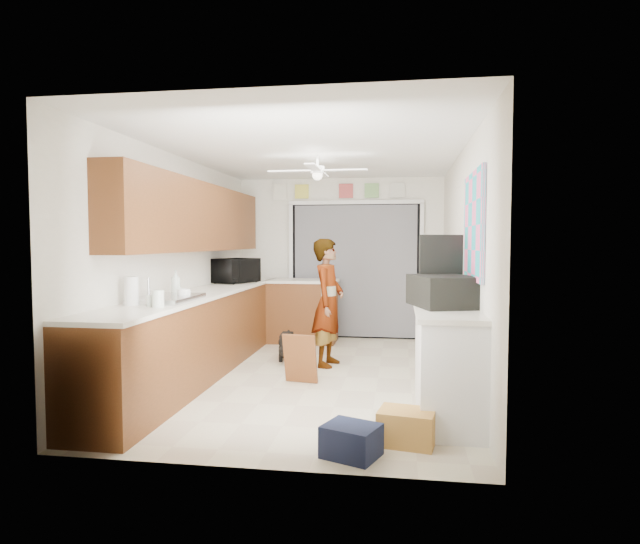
{
  "coord_description": "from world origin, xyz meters",
  "views": [
    {
      "loc": [
        0.94,
        -5.88,
        1.51
      ],
      "look_at": [
        0.0,
        0.4,
        1.15
      ],
      "focal_mm": 30.0,
      "sensor_mm": 36.0,
      "label": 1
    }
  ],
  "objects": [
    {
      "name": "navy_crate",
      "position": [
        0.61,
        -2.2,
        0.11
      ],
      "size": [
        0.45,
        0.42,
        0.22
      ],
      "primitive_type": "cube",
      "rotation": [
        0.0,
        0.0,
        -0.38
      ],
      "color": "#141A33",
      "rests_on": "floor"
    },
    {
      "name": "wall_left",
      "position": [
        -1.6,
        0.0,
        1.25
      ],
      "size": [
        0.0,
        5.0,
        5.0
      ],
      "primitive_type": "plane",
      "rotation": [
        1.57,
        0.0,
        1.57
      ],
      "color": "white",
      "rests_on": "ground"
    },
    {
      "name": "soap_bottle",
      "position": [
        -1.38,
        -0.6,
        1.08
      ],
      "size": [
        0.13,
        0.13,
        0.28
      ],
      "primitive_type": "imported",
      "rotation": [
        0.0,
        0.0,
        0.19
      ],
      "color": "silver",
      "rests_on": "left_countertop"
    },
    {
      "name": "suitcase",
      "position": [
        1.32,
        -1.08,
        1.08
      ],
      "size": [
        0.65,
        0.75,
        0.27
      ],
      "primitive_type": "cube",
      "rotation": [
        0.0,
        0.0,
        0.3
      ],
      "color": "black",
      "rests_on": "right_counter_top"
    },
    {
      "name": "paper_towel_roll",
      "position": [
        -1.45,
        -1.38,
        1.07
      ],
      "size": [
        0.15,
        0.15,
        0.26
      ],
      "primitive_type": "cylinder",
      "rotation": [
        0.0,
        0.0,
        0.38
      ],
      "color": "white",
      "rests_on": "left_countertop"
    },
    {
      "name": "floor",
      "position": [
        0.0,
        0.0,
        0.0
      ],
      "size": [
        5.0,
        5.0,
        0.0
      ],
      "primitive_type": "plane",
      "color": "beige",
      "rests_on": "ground"
    },
    {
      "name": "ceiling",
      "position": [
        0.0,
        0.0,
        2.5
      ],
      "size": [
        5.0,
        5.0,
        0.0
      ],
      "primitive_type": "plane",
      "rotation": [
        3.14,
        0.0,
        0.0
      ],
      "color": "white",
      "rests_on": "ground"
    },
    {
      "name": "right_counter_top",
      "position": [
        1.34,
        -1.2,
        0.92
      ],
      "size": [
        0.54,
        1.44,
        0.04
      ],
      "primitive_type": "cube",
      "color": "white",
      "rests_on": "right_counter_base"
    },
    {
      "name": "wall_right",
      "position": [
        1.6,
        0.0,
        1.25
      ],
      "size": [
        0.0,
        5.0,
        5.0
      ],
      "primitive_type": "plane",
      "rotation": [
        1.57,
        0.0,
        -1.57
      ],
      "color": "white",
      "rests_on": "ground"
    },
    {
      "name": "dog",
      "position": [
        -0.48,
        0.74,
        0.19
      ],
      "size": [
        0.25,
        0.5,
        0.38
      ],
      "primitive_type": "cube",
      "rotation": [
        0.0,
        0.0,
        0.09
      ],
      "color": "black",
      "rests_on": "floor"
    },
    {
      "name": "jar_b",
      "position": [
        -1.24,
        -1.45,
        0.99
      ],
      "size": [
        0.07,
        0.07,
        0.1
      ],
      "primitive_type": "cylinder",
      "rotation": [
        0.0,
        0.0,
        0.05
      ],
      "color": "silver",
      "rests_on": "left_countertop"
    },
    {
      "name": "jar_a",
      "position": [
        -1.15,
        -1.49,
        1.01
      ],
      "size": [
        0.11,
        0.11,
        0.15
      ],
      "primitive_type": "cylinder",
      "rotation": [
        0.0,
        0.0,
        0.04
      ],
      "color": "silver",
      "rests_on": "left_countertop"
    },
    {
      "name": "header_frame_2",
      "position": [
        0.1,
        2.47,
        2.3
      ],
      "size": [
        0.22,
        0.02,
        0.22
      ],
      "primitive_type": "cube",
      "color": "#BA4545",
      "rests_on": "wall_back"
    },
    {
      "name": "wall_front",
      "position": [
        0.0,
        -2.5,
        1.25
      ],
      "size": [
        3.2,
        0.0,
        3.2
      ],
      "primitive_type": "plane",
      "rotation": [
        -1.57,
        0.0,
        0.0
      ],
      "color": "white",
      "rests_on": "ground"
    },
    {
      "name": "cabinet_door_panel",
      "position": [
        -0.1,
        -0.36,
        0.27
      ],
      "size": [
        0.38,
        0.19,
        0.53
      ],
      "primitive_type": "cube",
      "rotation": [
        0.21,
        0.0,
        -0.15
      ],
      "color": "brown",
      "rests_on": "floor"
    },
    {
      "name": "header_frame_0",
      "position": [
        -0.6,
        2.47,
        2.3
      ],
      "size": [
        0.22,
        0.02,
        0.22
      ],
      "primitive_type": "cube",
      "color": "#DFD94A",
      "rests_on": "wall_back"
    },
    {
      "name": "route66_sign",
      "position": [
        -0.95,
        2.47,
        2.3
      ],
      "size": [
        0.22,
        0.02,
        0.26
      ],
      "primitive_type": "cube",
      "color": "silver",
      "rests_on": "wall_back"
    },
    {
      "name": "man",
      "position": [
        0.08,
        0.53,
        0.77
      ],
      "size": [
        0.46,
        0.61,
        1.55
      ],
      "primitive_type": "imported",
      "rotation": [
        0.0,
        0.0,
        1.41
      ],
      "color": "white",
      "rests_on": "floor"
    },
    {
      "name": "peninsula_top",
      "position": [
        -0.5,
        2.0,
        0.92
      ],
      "size": [
        1.04,
        0.64,
        0.04
      ],
      "primitive_type": "cube",
      "color": "white",
      "rests_on": "peninsula_base"
    },
    {
      "name": "door_trim_right",
      "position": [
        1.27,
        2.44,
        1.05
      ],
      "size": [
        0.06,
        0.04,
        2.1
      ],
      "primitive_type": "cube",
      "color": "white",
      "rests_on": "wall_back"
    },
    {
      "name": "header_frame_4",
      "position": [
        0.9,
        2.47,
        2.3
      ],
      "size": [
        0.22,
        0.02,
        0.22
      ],
      "primitive_type": "cube",
      "color": "beige",
      "rests_on": "wall_back"
    },
    {
      "name": "wall_back",
      "position": [
        0.0,
        2.5,
        1.25
      ],
      "size": [
        3.2,
        0.0,
        3.2
      ],
      "primitive_type": "plane",
      "rotation": [
        1.57,
        0.0,
        0.0
      ],
      "color": "white",
      "rests_on": "ground"
    },
    {
      "name": "suitcase_lid",
      "position": [
        1.32,
        -0.79,
        1.33
      ],
      "size": [
        0.41,
        0.15,
        0.5
      ],
      "primitive_type": "cube",
      "rotation": [
        0.0,
        0.0,
        0.3
      ],
      "color": "black",
      "rests_on": "suitcase"
    },
    {
      "name": "suitcase_rim",
      "position": [
        1.32,
        -1.08,
        0.97
      ],
      "size": [
        0.59,
        0.68,
        0.02
      ],
      "primitive_type": "cube",
      "rotation": [
        0.0,
        0.0,
        0.3
      ],
      "color": "yellow",
      "rests_on": "suitcase"
    },
    {
      "name": "upper_cabinets",
      "position": [
        -1.44,
        0.2,
        1.8
      ],
      "size": [
        0.32,
        4.0,
        0.8
      ],
      "primitive_type": "cube",
      "color": "brown",
      "rests_on": "wall_left"
    },
    {
      "name": "curtain_panel",
      "position": [
        0.25,
        2.43,
        1.05
      ],
      "size": [
        1.9,
        0.03,
        2.05
      ],
      "primitive_type": "cube",
      "color": "gray",
      "rests_on": "wall_back"
    },
    {
      "name": "cup",
      "position": [
        -1.18,
        -0.86,
        0.99
      ],
      "size": [
        0.14,
        0.14,
        0.1
      ],
      "primitive_type": "imported",
      "rotation": [
        0.0,
        0.0,
        0.07
      ],
      "color": "white",
      "rests_on": "left_countertop"
    },
    {
      "name": "door_trim_head",
      "position": [
        0.25,
        2.44,
        2.12
      ],
      "size": [
        2.1,
        0.04,
        0.06
      ],
      "primitive_type": "cube",
      "color": "white",
      "rests_on": "wall_back"
    },
    {
      "name": "abstract_painting",
      "position": [
        1.58,
        -1.0,
        1.65
      ],
      "size": [
        0.03,
        1.15,
        0.95
      ],
      "primitive_type": "cube",
      "color": "#FE5D99",
      "rests_on": "wall_right"
    },
    {
      "name": "ceiling_fan",
      "position": [
        0.0,
        0.2,
        2.32
      ],
      "size": [
        1.14,
        1.14,
        0.24
      ],
      "primitive_type": "cube",
      "color": "white",
      "rests_on": "ceiling"
    },
    {
      "name": "header_frame_3",
      "position": [
        0.5,
        2.47,
        2.3
      ],
      "size": [
        0.22,
        0.02,
        0.22
      ],
      "primitive_type": "cube",
      "color": "#78AE63",
      "rests_on": "wall_back"
    },
    {
      "name": "left_countertop",
      "position": [
        -1.29,
        0.0,
        0.92
      ],
      "size": [
        0.62,
        4.8,
        0.04
      ],
      "primitive_type": "cube",
      "color": "white",
      "rests_on": "left_base_cabinets"
    },
    {
      "name": "microwave",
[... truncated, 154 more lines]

